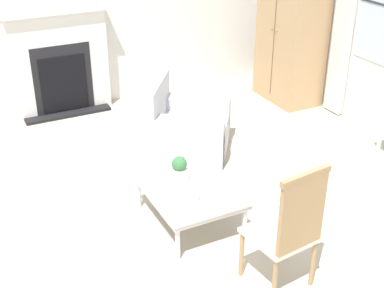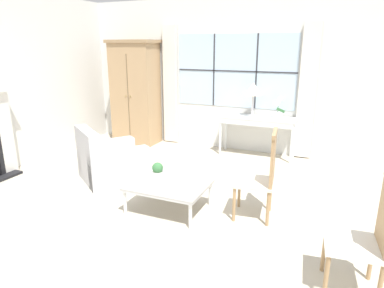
{
  "view_description": "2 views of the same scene",
  "coord_description": "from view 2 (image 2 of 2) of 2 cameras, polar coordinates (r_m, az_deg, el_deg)",
  "views": [
    {
      "loc": [
        3.59,
        -1.56,
        2.84
      ],
      "look_at": [
        -0.12,
        0.3,
        0.69
      ],
      "focal_mm": 50.0,
      "sensor_mm": 36.0,
      "label": 1
    },
    {
      "loc": [
        1.82,
        -3.23,
        1.97
      ],
      "look_at": [
        0.14,
        0.67,
        0.73
      ],
      "focal_mm": 32.0,
      "sensor_mm": 36.0,
      "label": 2
    }
  ],
  "objects": [
    {
      "name": "armoire",
      "position": [
        7.08,
        -9.39,
        8.46
      ],
      "size": [
        0.96,
        0.6,
        2.06
      ],
      "color": "tan",
      "rests_on": "ground_plane"
    },
    {
      "name": "accent_chair_wooden",
      "position": [
        3.1,
        27.53,
        -12.84
      ],
      "size": [
        0.48,
        0.48,
        1.02
      ],
      "color": "white",
      "rests_on": "ground_plane"
    },
    {
      "name": "armchair_upholstered",
      "position": [
        5.29,
        -13.34,
        -3.02
      ],
      "size": [
        1.17,
        1.18,
        0.81
      ],
      "color": "#B2B2B7",
      "rests_on": "ground_plane"
    },
    {
      "name": "pillar_candle",
      "position": [
        4.0,
        -1.4,
        -6.61
      ],
      "size": [
        0.12,
        0.12,
        0.1
      ],
      "color": "silver",
      "rests_on": "coffee_table"
    },
    {
      "name": "table_lamp",
      "position": [
        6.17,
        10.18,
        8.93
      ],
      "size": [
        0.31,
        0.31,
        0.6
      ],
      "color": "silver",
      "rests_on": "console_table"
    },
    {
      "name": "potted_orchid",
      "position": [
        6.17,
        14.15,
        5.68
      ],
      "size": [
        0.21,
        0.16,
        0.39
      ],
      "color": "white",
      "rests_on": "console_table"
    },
    {
      "name": "wall_left",
      "position": [
        6.2,
        -28.68,
        9.05
      ],
      "size": [
        0.06,
        7.2,
        2.8
      ],
      "primitive_type": "cube",
      "color": "silver",
      "rests_on": "ground_plane"
    },
    {
      "name": "console_table",
      "position": [
        6.24,
        10.86,
        3.7
      ],
      "size": [
        1.35,
        0.42,
        0.73
      ],
      "color": "silver",
      "rests_on": "ground_plane"
    },
    {
      "name": "potted_plant_small",
      "position": [
        4.16,
        -5.73,
        -4.63
      ],
      "size": [
        0.14,
        0.14,
        0.24
      ],
      "color": "#BCB7AD",
      "rests_on": "coffee_table"
    },
    {
      "name": "side_chair_wooden",
      "position": [
        4.0,
        11.86,
        -4.49
      ],
      "size": [
        0.49,
        0.49,
        1.05
      ],
      "color": "beige",
      "rests_on": "ground_plane"
    },
    {
      "name": "coffee_table",
      "position": [
        4.19,
        -3.93,
        -6.8
      ],
      "size": [
        0.95,
        0.73,
        0.37
      ],
      "color": "silver",
      "rests_on": "ground_plane"
    },
    {
      "name": "wall_back_windowed",
      "position": [
        6.54,
        7.18,
        11.05
      ],
      "size": [
        7.2,
        0.14,
        2.8
      ],
      "color": "silver",
      "rests_on": "ground_plane"
    },
    {
      "name": "ground_plane",
      "position": [
        4.19,
        -5.5,
        -11.8
      ],
      "size": [
        14.0,
        14.0,
        0.0
      ],
      "primitive_type": "plane",
      "color": "#B2A893"
    }
  ]
}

